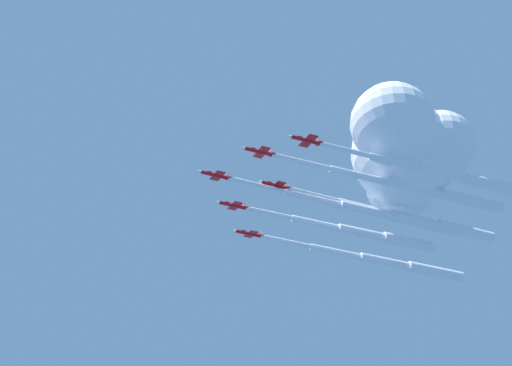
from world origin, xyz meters
TOP-DOWN VIEW (x-y plane):
  - jet_lead at (17.96, -34.39)m, footprint 42.10×76.22m
  - jet_port_inner at (11.40, -48.75)m, footprint 41.29×77.31m
  - jet_starboard_inner at (28.78, -31.70)m, footprint 36.29×67.68m
  - jet_port_mid at (25.96, -48.71)m, footprint 41.13×72.84m
  - jet_starboard_mid at (1.98, -55.55)m, footprint 36.07×66.81m
  - jet_port_outer at (45.94, -39.43)m, footprint 40.17×75.13m
  - cloud_puff at (11.10, -45.78)m, footprint 57.17×39.29m

SIDE VIEW (x-z plane):
  - jet_starboard_mid at x=1.98m, z-range 150.69..155.11m
  - jet_port_outer at x=45.94m, z-range 150.83..155.34m
  - jet_starboard_inner at x=28.78m, z-range 151.23..155.72m
  - jet_lead at x=17.96m, z-range 151.24..155.75m
  - jet_port_mid at x=25.96m, z-range 152.68..157.17m
  - jet_port_inner at x=11.40m, z-range 153.45..157.90m
  - cloud_puff at x=11.10m, z-range 154.32..188.26m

